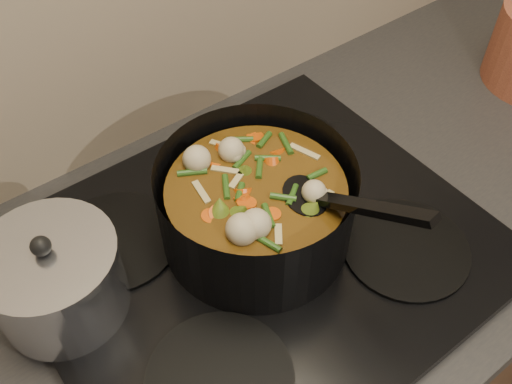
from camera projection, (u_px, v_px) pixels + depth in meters
counter at (259, 383)px, 1.17m from camera, size 2.64×0.64×0.91m
stovetop at (260, 249)px, 0.82m from camera, size 0.62×0.54×0.03m
stockpot at (256, 207)px, 0.78m from camera, size 0.28×0.36×0.20m
saucepan at (56, 279)px, 0.71m from camera, size 0.17×0.17×0.14m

